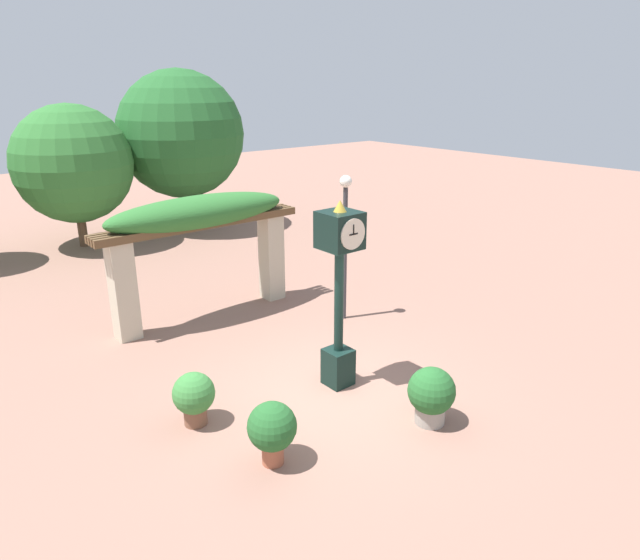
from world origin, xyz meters
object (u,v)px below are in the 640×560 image
lamp_post (345,229)px  potted_plant_near_left (194,396)px  potted_plant_far_left (272,429)px  pedestal_clock (339,282)px  potted_plant_near_right (431,394)px

lamp_post → potted_plant_near_left: bearing=-160.2°
potted_plant_far_left → lamp_post: (4.19, 3.21, 1.52)m
pedestal_clock → potted_plant_far_left: bearing=-153.3°
pedestal_clock → potted_plant_near_left: (-2.53, 0.48, -1.43)m
pedestal_clock → potted_plant_far_left: pedestal_clock is taller
potted_plant_near_right → lamp_post: (1.72, 3.95, 1.57)m
potted_plant_far_left → potted_plant_near_left: bearing=103.6°
potted_plant_far_left → lamp_post: lamp_post is taller
potted_plant_near_left → potted_plant_far_left: size_ratio=0.92×
lamp_post → pedestal_clock: bearing=-133.7°
pedestal_clock → lamp_post: bearing=46.3°
potted_plant_near_right → lamp_post: bearing=66.5°
pedestal_clock → lamp_post: size_ratio=1.02×
pedestal_clock → potted_plant_near_right: 2.33m
potted_plant_far_left → lamp_post: 5.49m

